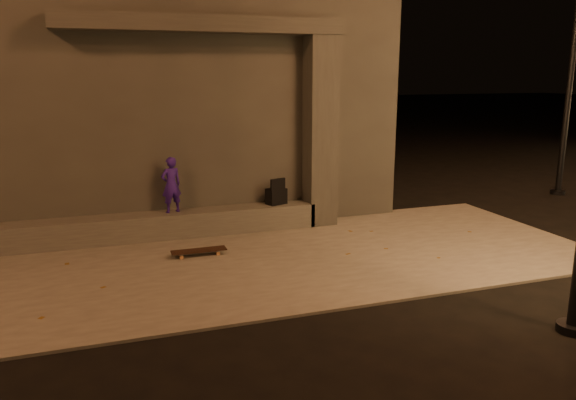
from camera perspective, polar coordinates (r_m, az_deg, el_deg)
name	(u,v)px	position (r m, az deg, el deg)	size (l,w,h in m)	color
ground	(307,309)	(7.35, 1.92, -11.02)	(120.00, 120.00, 0.00)	black
sidewalk	(262,260)	(9.11, -2.62, -6.07)	(11.00, 4.40, 0.04)	#66605A
building	(159,89)	(12.84, -12.97, 10.92)	(9.00, 5.10, 5.22)	#3D3A38
ledge	(155,226)	(10.41, -13.36, -2.56)	(6.00, 0.55, 0.45)	#514E49
column	(320,132)	(10.89, 3.28, 6.88)	(0.55, 0.55, 3.60)	#3D3A38
canopy	(203,24)	(10.28, -8.65, 17.24)	(5.00, 0.70, 0.28)	#3D3A38
skateboarder	(171,185)	(10.28, -11.78, 1.52)	(0.37, 0.24, 1.01)	#33168F
backpack	(276,195)	(10.77, -1.20, 0.51)	(0.42, 0.34, 0.52)	black
skateboard	(199,251)	(9.32, -9.03, -5.12)	(0.90, 0.23, 0.10)	black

